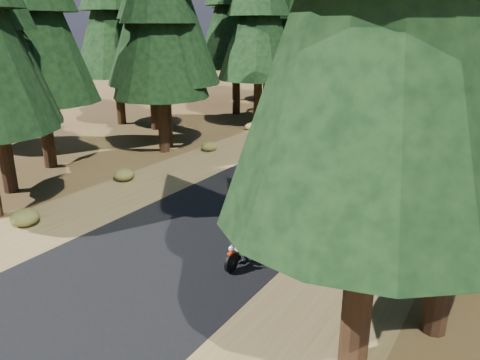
# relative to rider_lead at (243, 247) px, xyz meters

# --- Properties ---
(ground) EXTENTS (120.00, 120.00, 0.00)m
(ground) POSITION_rel_rider_lead_xyz_m (-1.98, 1.58, -0.49)
(ground) COLOR #4D321B
(ground) RESTS_ON ground
(road) EXTENTS (6.00, 100.00, 0.01)m
(road) POSITION_rel_rider_lead_xyz_m (-1.98, 6.58, -0.48)
(road) COLOR black
(road) RESTS_ON ground
(shoulder_l) EXTENTS (3.20, 100.00, 0.01)m
(shoulder_l) POSITION_rel_rider_lead_xyz_m (-6.58, 6.58, -0.48)
(shoulder_l) COLOR brown
(shoulder_l) RESTS_ON ground
(shoulder_r) EXTENTS (3.20, 100.00, 0.01)m
(shoulder_r) POSITION_rel_rider_lead_xyz_m (2.62, 6.58, -0.48)
(shoulder_r) COLOR brown
(shoulder_r) RESTS_ON ground
(understory_shrubs) EXTENTS (14.75, 28.51, 0.71)m
(understory_shrubs) POSITION_rel_rider_lead_xyz_m (-0.19, 9.22, -0.21)
(understory_shrubs) COLOR #474C1E
(understory_shrubs) RESTS_ON ground
(rider_lead) EXTENTS (0.53, 1.63, 1.44)m
(rider_lead) POSITION_rel_rider_lead_xyz_m (0.00, 0.00, 0.00)
(rider_lead) COLOR silver
(rider_lead) RESTS_ON road
(rider_follow) EXTENTS (1.11, 1.92, 1.64)m
(rider_follow) POSITION_rel_rider_lead_xyz_m (-4.08, 8.29, 0.07)
(rider_follow) COLOR #9A0A10
(rider_follow) RESTS_ON road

